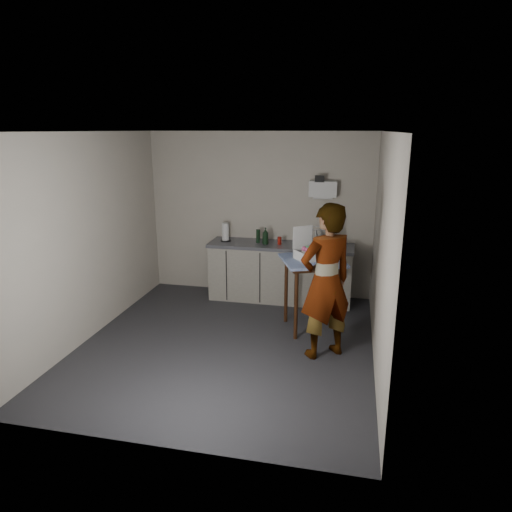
% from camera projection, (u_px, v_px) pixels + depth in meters
% --- Properties ---
extents(ground, '(4.00, 4.00, 0.00)m').
position_uv_depth(ground, '(227.00, 344.00, 5.78)').
color(ground, '#28282D').
rests_on(ground, ground).
extents(wall_back, '(3.60, 0.02, 2.60)m').
position_uv_depth(wall_back, '(259.00, 215.00, 7.31)').
color(wall_back, beige).
rests_on(wall_back, ground).
extents(wall_right, '(0.02, 4.00, 2.60)m').
position_uv_depth(wall_right, '(380.00, 253.00, 5.07)').
color(wall_right, beige).
rests_on(wall_right, ground).
extents(wall_left, '(0.02, 4.00, 2.60)m').
position_uv_depth(wall_left, '(90.00, 237.00, 5.80)').
color(wall_left, beige).
rests_on(wall_left, ground).
extents(ceiling, '(3.60, 4.00, 0.01)m').
position_uv_depth(ceiling, '(223.00, 132.00, 5.08)').
color(ceiling, white).
rests_on(ceiling, wall_back).
extents(kitchen_counter, '(2.24, 0.62, 0.91)m').
position_uv_depth(kitchen_counter, '(280.00, 274.00, 7.19)').
color(kitchen_counter, black).
rests_on(kitchen_counter, ground).
extents(wall_shelf, '(0.42, 0.18, 0.37)m').
position_uv_depth(wall_shelf, '(323.00, 189.00, 6.92)').
color(wall_shelf, white).
rests_on(wall_shelf, ground).
extents(side_table, '(0.99, 0.99, 0.98)m').
position_uv_depth(side_table, '(312.00, 268.00, 6.00)').
color(side_table, '#3C1D0D').
rests_on(side_table, ground).
extents(standing_man, '(0.81, 0.76, 1.85)m').
position_uv_depth(standing_man, '(326.00, 282.00, 5.26)').
color(standing_man, '#B2A593').
rests_on(standing_man, ground).
extents(soap_bottle, '(0.13, 0.14, 0.26)m').
position_uv_depth(soap_bottle, '(265.00, 236.00, 7.00)').
color(soap_bottle, black).
rests_on(soap_bottle, kitchen_counter).
extents(soda_can, '(0.06, 0.06, 0.12)m').
position_uv_depth(soda_can, '(279.00, 241.00, 7.02)').
color(soda_can, red).
rests_on(soda_can, kitchen_counter).
extents(dark_bottle, '(0.06, 0.06, 0.21)m').
position_uv_depth(dark_bottle, '(258.00, 236.00, 7.11)').
color(dark_bottle, black).
rests_on(dark_bottle, kitchen_counter).
extents(paper_towel, '(0.16, 0.16, 0.29)m').
position_uv_depth(paper_towel, '(225.00, 232.00, 7.21)').
color(paper_towel, black).
rests_on(paper_towel, kitchen_counter).
extents(dish_rack, '(0.40, 0.30, 0.28)m').
position_uv_depth(dish_rack, '(323.00, 242.00, 6.94)').
color(dish_rack, silver).
rests_on(dish_rack, kitchen_counter).
extents(bakery_box, '(0.43, 0.43, 0.42)m').
position_uv_depth(bakery_box, '(308.00, 252.00, 5.95)').
color(bakery_box, white).
rests_on(bakery_box, side_table).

